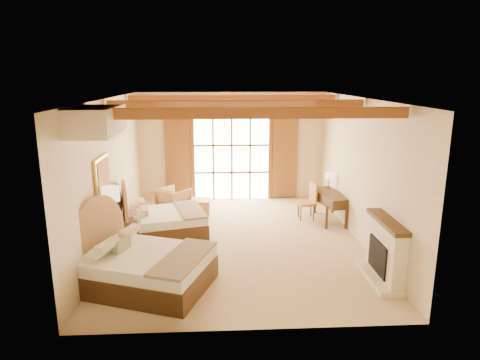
{
  "coord_description": "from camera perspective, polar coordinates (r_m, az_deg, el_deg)",
  "views": [
    {
      "loc": [
        -0.42,
        -9.11,
        3.67
      ],
      "look_at": [
        0.08,
        0.2,
        1.38
      ],
      "focal_mm": 32.0,
      "sensor_mm": 36.0,
      "label": 1
    }
  ],
  "objects": [
    {
      "name": "canopy_valance",
      "position": [
        7.42,
        -18.68,
        7.48
      ],
      "size": [
        0.7,
        1.4,
        0.45
      ],
      "primitive_type": "cube",
      "color": "beige",
      "rests_on": "ceiling"
    },
    {
      "name": "ceiling_beams",
      "position": [
        9.14,
        -0.41,
        10.07
      ],
      "size": [
        5.39,
        4.6,
        0.18
      ],
      "primitive_type": null,
      "color": "brown",
      "rests_on": "ceiling"
    },
    {
      "name": "floor",
      "position": [
        9.83,
        -0.38,
        -8.14
      ],
      "size": [
        7.0,
        7.0,
        0.0
      ],
      "primitive_type": "plane",
      "color": "#CBB484",
      "rests_on": "ground"
    },
    {
      "name": "wall_right",
      "position": [
        9.87,
        15.77,
        1.14
      ],
      "size": [
        0.0,
        7.0,
        7.0
      ],
      "primitive_type": "plane",
      "rotation": [
        1.57,
        0.0,
        -1.57
      ],
      "color": "beige",
      "rests_on": "ground"
    },
    {
      "name": "wall_back",
      "position": [
        12.79,
        -1.13,
        4.46
      ],
      "size": [
        5.5,
        0.0,
        5.5
      ],
      "primitive_type": "plane",
      "rotation": [
        1.57,
        0.0,
        0.0
      ],
      "color": "beige",
      "rests_on": "ground"
    },
    {
      "name": "bed_near",
      "position": [
        7.89,
        -13.41,
        -10.97
      ],
      "size": [
        2.61,
        2.21,
        1.38
      ],
      "rotation": [
        0.0,
        0.0,
        -0.35
      ],
      "color": "#4A351A",
      "rests_on": "floor"
    },
    {
      "name": "ottoman",
      "position": [
        11.76,
        -5.31,
        -3.5
      ],
      "size": [
        0.56,
        0.56,
        0.38
      ],
      "primitive_type": "cube",
      "rotation": [
        0.0,
        0.0,
        -0.06
      ],
      "color": "#A87C48",
      "rests_on": "floor"
    },
    {
      "name": "bed_far",
      "position": [
        10.25,
        -10.84,
        -5.28
      ],
      "size": [
        2.18,
        1.82,
        1.22
      ],
      "rotation": [
        0.0,
        0.0,
        0.26
      ],
      "color": "#4A351A",
      "rests_on": "floor"
    },
    {
      "name": "desk_lamp",
      "position": [
        11.66,
        11.79,
        0.5
      ],
      "size": [
        0.21,
        0.21,
        0.41
      ],
      "color": "#382C16",
      "rests_on": "desk"
    },
    {
      "name": "french_doors",
      "position": [
        12.79,
        -1.11,
        2.87
      ],
      "size": [
        3.95,
        0.08,
        2.6
      ],
      "color": "white",
      "rests_on": "ground"
    },
    {
      "name": "nightstand",
      "position": [
        9.6,
        -15.09,
        -7.18
      ],
      "size": [
        0.66,
        0.66,
        0.63
      ],
      "primitive_type": "cube",
      "rotation": [
        0.0,
        0.0,
        0.33
      ],
      "color": "#4A351A",
      "rests_on": "floor"
    },
    {
      "name": "armchair",
      "position": [
        11.86,
        -8.83,
        -2.66
      ],
      "size": [
        1.06,
        1.06,
        0.69
      ],
      "primitive_type": "imported",
      "rotation": [
        0.0,
        0.0,
        -3.84
      ],
      "color": "tan",
      "rests_on": "floor"
    },
    {
      "name": "desk_chair",
      "position": [
        11.35,
        8.92,
        -3.68
      ],
      "size": [
        0.5,
        0.49,
        0.96
      ],
      "rotation": [
        0.0,
        0.0,
        0.19
      ],
      "color": "#B48837",
      "rests_on": "floor"
    },
    {
      "name": "painting",
      "position": [
        8.88,
        -17.87,
        0.61
      ],
      "size": [
        0.06,
        0.95,
        0.75
      ],
      "color": "gold",
      "rests_on": "wall_left"
    },
    {
      "name": "desk",
      "position": [
        11.3,
        11.91,
        -3.38
      ],
      "size": [
        0.88,
        1.46,
        0.74
      ],
      "rotation": [
        0.0,
        0.0,
        0.23
      ],
      "color": "#4A351A",
      "rests_on": "floor"
    },
    {
      "name": "wall_left",
      "position": [
        9.63,
        -16.97,
        0.75
      ],
      "size": [
        0.0,
        7.0,
        7.0
      ],
      "primitive_type": "plane",
      "rotation": [
        1.57,
        0.0,
        1.57
      ],
      "color": "beige",
      "rests_on": "ground"
    },
    {
      "name": "ceiling",
      "position": [
        9.13,
        -0.41,
        10.83
      ],
      "size": [
        7.0,
        7.0,
        0.0
      ],
      "primitive_type": "plane",
      "rotation": [
        3.14,
        0.0,
        0.0
      ],
      "color": "#B3723F",
      "rests_on": "ground"
    },
    {
      "name": "floor_lamp",
      "position": [
        8.67,
        -16.82,
        -2.41
      ],
      "size": [
        0.33,
        0.33,
        1.58
      ],
      "color": "#382C16",
      "rests_on": "floor"
    },
    {
      "name": "fireplace",
      "position": [
        8.35,
        18.66,
        -9.23
      ],
      "size": [
        0.46,
        1.4,
        1.16
      ],
      "color": "beige",
      "rests_on": "ground"
    }
  ]
}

